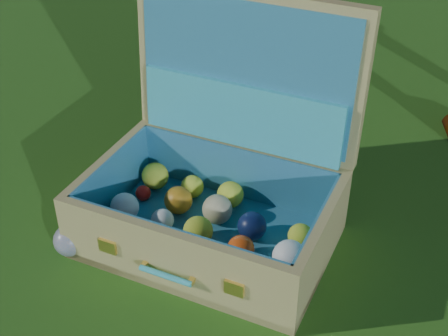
# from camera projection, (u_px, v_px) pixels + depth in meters

# --- Properties ---
(ground) EXTENTS (60.00, 60.00, 0.00)m
(ground) POSITION_uv_depth(u_px,v_px,m) (244.00, 317.00, 1.39)
(ground) COLOR #215114
(ground) RESTS_ON ground
(stray_ball) EXTENTS (0.08, 0.08, 0.08)m
(stray_ball) POSITION_uv_depth(u_px,v_px,m) (70.00, 240.00, 1.54)
(stray_ball) COLOR #3A6398
(stray_ball) RESTS_ON ground
(suitcase) EXTENTS (0.64, 0.52, 0.58)m
(suitcase) POSITION_uv_depth(u_px,v_px,m) (220.00, 173.00, 1.56)
(suitcase) COLOR tan
(suitcase) RESTS_ON ground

